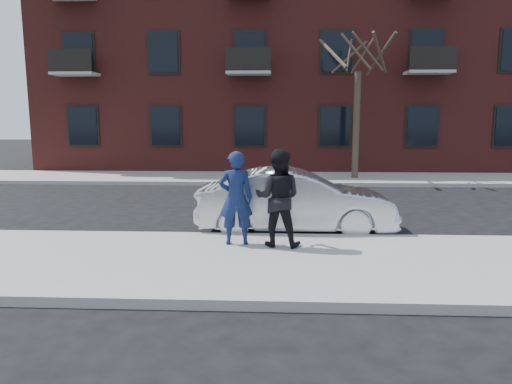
{
  "coord_description": "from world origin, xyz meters",
  "views": [
    {
      "loc": [
        1.34,
        -7.6,
        2.46
      ],
      "look_at": [
        0.97,
        0.4,
        1.2
      ],
      "focal_mm": 32.0,
      "sensor_mm": 36.0,
      "label": 1
    }
  ],
  "objects_px": {
    "street_tree": "(359,41)",
    "man_peacoat": "(278,198)",
    "silver_sedan": "(295,201)",
    "man_hoodie": "(236,198)"
  },
  "relations": [
    {
      "from": "street_tree",
      "to": "man_hoodie",
      "type": "xyz_separation_m",
      "value": [
        -3.92,
        -10.25,
        -4.5
      ]
    },
    {
      "from": "street_tree",
      "to": "man_peacoat",
      "type": "distance_m",
      "value": 11.68
    },
    {
      "from": "silver_sedan",
      "to": "man_peacoat",
      "type": "relative_size",
      "value": 2.37
    },
    {
      "from": "street_tree",
      "to": "silver_sedan",
      "type": "distance_m",
      "value": 10.32
    },
    {
      "from": "street_tree",
      "to": "man_hoodie",
      "type": "bearing_deg",
      "value": -110.92
    },
    {
      "from": "street_tree",
      "to": "silver_sedan",
      "type": "height_order",
      "value": "street_tree"
    },
    {
      "from": "street_tree",
      "to": "silver_sedan",
      "type": "bearing_deg",
      "value": -107.57
    },
    {
      "from": "silver_sedan",
      "to": "man_hoodie",
      "type": "bearing_deg",
      "value": 142.76
    },
    {
      "from": "street_tree",
      "to": "man_peacoat",
      "type": "xyz_separation_m",
      "value": [
        -3.14,
        -10.32,
        -4.48
      ]
    },
    {
      "from": "silver_sedan",
      "to": "man_peacoat",
      "type": "xyz_separation_m",
      "value": [
        -0.38,
        -1.62,
        0.35
      ]
    }
  ]
}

